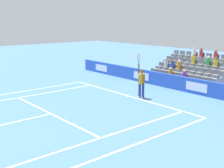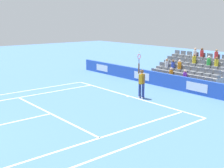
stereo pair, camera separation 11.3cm
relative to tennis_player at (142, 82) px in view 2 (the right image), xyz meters
name	(u,v)px [view 2 (the right image)]	position (x,y,z in m)	size (l,w,h in m)	color
line_baseline	(129,96)	(0.81, 0.25, -0.99)	(10.97, 0.10, 0.01)	white
line_service	(51,114)	(0.81, 5.74, -0.99)	(8.23, 0.10, 0.01)	white
line_singles_sideline_left	(11,99)	(4.92, 6.20, -0.99)	(0.10, 11.89, 0.01)	white
line_singles_sideline_right	(91,141)	(-3.31, 6.20, -0.99)	(0.10, 11.89, 0.01)	white
line_doubles_sideline_left	(3,94)	(6.29, 6.20, -0.99)	(0.10, 11.89, 0.01)	white
line_doubles_sideline_right	(113,153)	(-4.68, 6.20, -0.99)	(0.10, 11.89, 0.01)	white
line_centre_mark	(128,96)	(0.81, 0.35, -0.99)	(0.10, 0.20, 0.01)	white
sponsor_barrier	(168,81)	(0.81, -3.43, -0.50)	(19.70, 0.22, 0.99)	blue
tennis_player	(142,82)	(0.00, 0.00, 0.00)	(0.53, 0.40, 2.85)	navy
stadium_stand	(193,73)	(0.81, -6.37, -0.30)	(5.58, 3.80, 2.57)	gray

